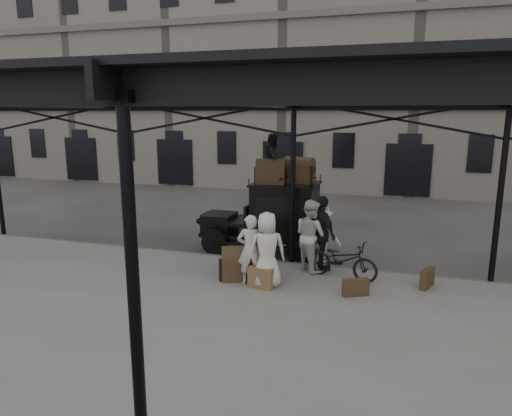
{
  "coord_description": "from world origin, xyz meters",
  "views": [
    {
      "loc": [
        2.6,
        -9.8,
        4.2
      ],
      "look_at": [
        -0.9,
        1.6,
        1.7
      ],
      "focal_mm": 32.0,
      "sensor_mm": 36.0,
      "label": 1
    }
  ],
  "objects_px": {
    "taxi": "(275,215)",
    "bicycle": "(342,260)",
    "porter_official": "(321,233)",
    "porter_left": "(250,250)",
    "steamer_trunk_platform": "(241,265)",
    "steamer_trunk_roof_near": "(270,173)"
  },
  "relations": [
    {
      "from": "steamer_trunk_roof_near",
      "to": "steamer_trunk_platform",
      "type": "height_order",
      "value": "steamer_trunk_roof_near"
    },
    {
      "from": "steamer_trunk_roof_near",
      "to": "steamer_trunk_platform",
      "type": "distance_m",
      "value": 3.17
    },
    {
      "from": "porter_left",
      "to": "porter_official",
      "type": "distance_m",
      "value": 2.09
    },
    {
      "from": "porter_official",
      "to": "bicycle",
      "type": "relative_size",
      "value": 1.08
    },
    {
      "from": "steamer_trunk_platform",
      "to": "steamer_trunk_roof_near",
      "type": "bearing_deg",
      "value": 67.89
    },
    {
      "from": "steamer_trunk_platform",
      "to": "taxi",
      "type": "bearing_deg",
      "value": 66.31
    },
    {
      "from": "porter_official",
      "to": "steamer_trunk_platform",
      "type": "bearing_deg",
      "value": 82.31
    },
    {
      "from": "bicycle",
      "to": "steamer_trunk_roof_near",
      "type": "distance_m",
      "value": 3.42
    },
    {
      "from": "taxi",
      "to": "porter_left",
      "type": "xyz_separation_m",
      "value": [
        0.17,
        -2.96,
        -0.2
      ]
    },
    {
      "from": "bicycle",
      "to": "steamer_trunk_roof_near",
      "type": "relative_size",
      "value": 2.22
    },
    {
      "from": "porter_left",
      "to": "steamer_trunk_roof_near",
      "type": "bearing_deg",
      "value": -107.34
    },
    {
      "from": "porter_left",
      "to": "bicycle",
      "type": "xyz_separation_m",
      "value": [
        2.06,
        1.01,
        -0.37
      ]
    },
    {
      "from": "porter_official",
      "to": "steamer_trunk_roof_near",
      "type": "xyz_separation_m",
      "value": [
        -1.71,
        1.23,
        1.34
      ]
    },
    {
      "from": "steamer_trunk_roof_near",
      "to": "taxi",
      "type": "bearing_deg",
      "value": 60.49
    },
    {
      "from": "taxi",
      "to": "porter_official",
      "type": "xyz_separation_m",
      "value": [
        1.63,
        -1.48,
        -0.07
      ]
    },
    {
      "from": "steamer_trunk_roof_near",
      "to": "porter_left",
      "type": "bearing_deg",
      "value": -96.09
    },
    {
      "from": "porter_left",
      "to": "porter_official",
      "type": "height_order",
      "value": "porter_official"
    },
    {
      "from": "porter_official",
      "to": "porter_left",
      "type": "bearing_deg",
      "value": 92.69
    },
    {
      "from": "bicycle",
      "to": "taxi",
      "type": "bearing_deg",
      "value": 63.1
    },
    {
      "from": "taxi",
      "to": "bicycle",
      "type": "distance_m",
      "value": 3.03
    },
    {
      "from": "porter_left",
      "to": "taxi",
      "type": "bearing_deg",
      "value": -109.34
    },
    {
      "from": "porter_official",
      "to": "steamer_trunk_platform",
      "type": "relative_size",
      "value": 2.07
    }
  ]
}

